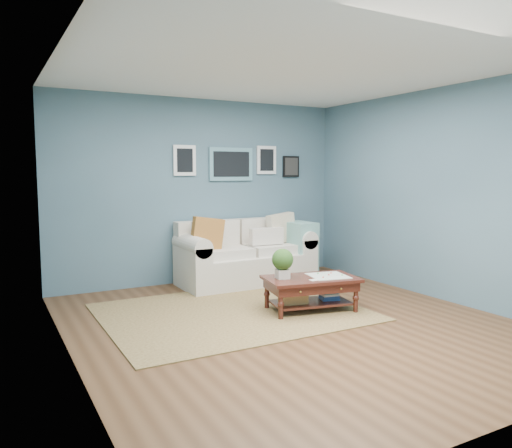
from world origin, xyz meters
TOP-DOWN VIEW (x-y plane):
  - room_shell at (0.01, 0.06)m, footprint 5.00×5.02m
  - area_rug at (-0.38, 0.70)m, footprint 2.90×2.32m
  - loveseat at (0.56, 2.03)m, footprint 2.00×0.91m
  - coffee_table at (0.41, 0.35)m, footprint 1.17×0.82m

SIDE VIEW (x-z plane):
  - area_rug at x=-0.38m, z-range 0.00..0.01m
  - coffee_table at x=0.41m, z-range -0.04..0.71m
  - loveseat at x=0.56m, z-range -0.10..0.93m
  - room_shell at x=0.01m, z-range 0.01..2.71m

